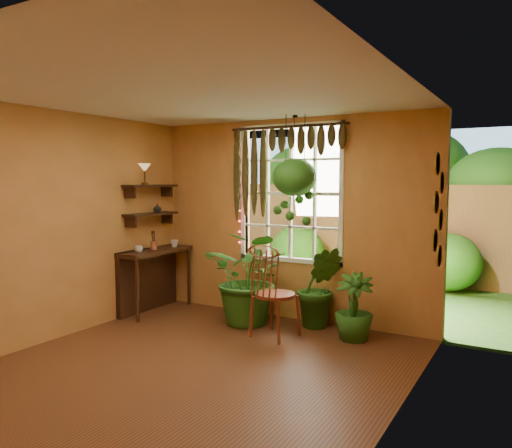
{
  "coord_description": "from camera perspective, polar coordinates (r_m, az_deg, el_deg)",
  "views": [
    {
      "loc": [
        2.95,
        -3.78,
        1.88
      ],
      "look_at": [
        0.11,
        1.15,
        1.38
      ],
      "focal_mm": 35.0,
      "sensor_mm": 36.0,
      "label": 1
    }
  ],
  "objects": [
    {
      "name": "ceiling",
      "position": [
        4.87,
        -8.19,
        14.7
      ],
      "size": [
        4.5,
        4.5,
        0.0
      ],
      "primitive_type": "plane",
      "rotation": [
        3.14,
        0.0,
        0.0
      ],
      "color": "silver",
      "rests_on": "wall_back"
    },
    {
      "name": "tiffany_lamp",
      "position": [
        7.12,
        -12.62,
        6.14
      ],
      "size": [
        0.17,
        0.17,
        0.29
      ],
      "color": "brown",
      "rests_on": "shelf_upper"
    },
    {
      "name": "window",
      "position": [
        6.74,
        4.0,
        3.49
      ],
      "size": [
        1.52,
        0.1,
        1.86
      ],
      "color": "white",
      "rests_on": "wall_back"
    },
    {
      "name": "counter_ledge",
      "position": [
        7.37,
        -11.99,
        -5.46
      ],
      "size": [
        0.4,
        1.2,
        0.9
      ],
      "color": "#341A0E",
      "rests_on": "floor"
    },
    {
      "name": "backyard",
      "position": [
        11.01,
        15.67,
        1.74
      ],
      "size": [
        14.0,
        10.0,
        12.0
      ],
      "color": "#265418",
      "rests_on": "ground"
    },
    {
      "name": "potted_plant_right",
      "position": [
        6.04,
        11.13,
        -9.29
      ],
      "size": [
        0.58,
        0.58,
        0.79
      ],
      "primitive_type": "imported",
      "rotation": [
        0.0,
        0.0,
        0.39
      ],
      "color": "#214E15",
      "rests_on": "floor"
    },
    {
      "name": "floor",
      "position": [
        5.15,
        -7.8,
        -16.41
      ],
      "size": [
        4.5,
        4.5,
        0.0
      ],
      "primitive_type": "plane",
      "color": "brown",
      "rests_on": "ground"
    },
    {
      "name": "shelf_lower",
      "position": [
        7.24,
        -11.91,
        1.13
      ],
      "size": [
        0.25,
        0.9,
        0.04
      ],
      "primitive_type": "cube",
      "color": "#341A0E",
      "rests_on": "wall_left"
    },
    {
      "name": "wall_back",
      "position": [
        6.73,
        3.87,
        0.51
      ],
      "size": [
        4.0,
        0.0,
        4.0
      ],
      "primitive_type": "plane",
      "rotation": [
        1.57,
        0.0,
        0.0
      ],
      "color": "#CC8745",
      "rests_on": "floor"
    },
    {
      "name": "shelf_vase",
      "position": [
        7.33,
        -11.22,
        1.8
      ],
      "size": [
        0.13,
        0.13,
        0.12
      ],
      "primitive_type": "imported",
      "rotation": [
        0.0,
        0.0,
        -0.12
      ],
      "color": "#B2AD99",
      "rests_on": "shelf_lower"
    },
    {
      "name": "cup_a",
      "position": [
        6.96,
        -13.27,
        -2.82
      ],
      "size": [
        0.13,
        0.13,
        0.09
      ],
      "primitive_type": "imported",
      "rotation": [
        0.0,
        0.0,
        0.1
      ],
      "color": "silver",
      "rests_on": "counter_ledge"
    },
    {
      "name": "hanging_basket",
      "position": [
        6.39,
        4.44,
        4.87
      ],
      "size": [
        0.57,
        0.57,
        1.41
      ],
      "color": "black",
      "rests_on": "ceiling"
    },
    {
      "name": "potted_plant_mid",
      "position": [
        6.46,
        7.25,
        -7.16
      ],
      "size": [
        0.71,
        0.65,
        1.04
      ],
      "primitive_type": "imported",
      "rotation": [
        0.0,
        0.0,
        0.41
      ],
      "color": "#214E15",
      "rests_on": "floor"
    },
    {
      "name": "valance_vine",
      "position": [
        6.68,
        2.91,
        8.44
      ],
      "size": [
        1.7,
        0.12,
        1.1
      ],
      "color": "#341A0E",
      "rests_on": "window"
    },
    {
      "name": "windsor_chair",
      "position": [
        6.04,
        1.99,
        -9.38
      ],
      "size": [
        0.56,
        0.58,
        1.3
      ],
      "rotation": [
        0.0,
        0.0,
        -0.16
      ],
      "color": "brown",
      "rests_on": "floor"
    },
    {
      "name": "wall_plates",
      "position": [
        5.66,
        20.03,
        1.39
      ],
      "size": [
        0.04,
        0.32,
        1.1
      ],
      "primitive_type": null,
      "color": "beige",
      "rests_on": "wall_right"
    },
    {
      "name": "shelf_upper",
      "position": [
        7.23,
        -11.97,
        4.29
      ],
      "size": [
        0.25,
        0.9,
        0.04
      ],
      "primitive_type": "cube",
      "color": "#341A0E",
      "rests_on": "wall_left"
    },
    {
      "name": "string_lights",
      "position": [
        7.03,
        -1.92,
        3.97
      ],
      "size": [
        0.03,
        0.03,
        1.54
      ],
      "primitive_type": null,
      "color": "#FF2633",
      "rests_on": "window"
    },
    {
      "name": "potted_plant_left",
      "position": [
        6.52,
        -0.61,
        -6.13
      ],
      "size": [
        1.19,
        1.05,
        1.24
      ],
      "primitive_type": "imported",
      "rotation": [
        0.0,
        0.0,
        0.08
      ],
      "color": "#214E15",
      "rests_on": "floor"
    },
    {
      "name": "brush_jar",
      "position": [
        7.2,
        -11.63,
        -1.83
      ],
      "size": [
        0.09,
        0.09,
        0.34
      ],
      "color": "brown",
      "rests_on": "counter_ledge"
    },
    {
      "name": "wall_right",
      "position": [
        3.93,
        15.68,
        -2.89
      ],
      "size": [
        0.0,
        4.5,
        4.5
      ],
      "primitive_type": "plane",
      "rotation": [
        1.57,
        0.0,
        -1.57
      ],
      "color": "#CC8745",
      "rests_on": "floor"
    },
    {
      "name": "wall_left",
      "position": [
        6.25,
        -22.6,
        -0.21
      ],
      "size": [
        0.0,
        4.5,
        4.5
      ],
      "primitive_type": "plane",
      "rotation": [
        1.57,
        0.0,
        1.57
      ],
      "color": "#CC8745",
      "rests_on": "floor"
    },
    {
      "name": "cup_b",
      "position": [
        7.43,
        -9.32,
        -2.2
      ],
      "size": [
        0.14,
        0.14,
        0.11
      ],
      "primitive_type": "imported",
      "rotation": [
        0.0,
        0.0,
        0.33
      ],
      "color": "beige",
      "rests_on": "counter_ledge"
    }
  ]
}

